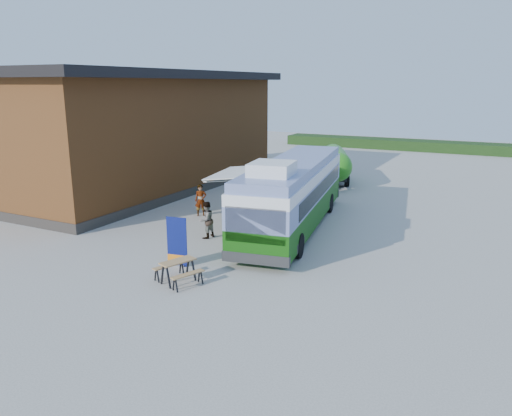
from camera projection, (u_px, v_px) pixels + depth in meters
The scene contains 10 objects.
ground at pixel (195, 257), 19.93m from camera, with size 100.00×100.00×0.00m, color #BCB7AD.
barn at pixel (145, 133), 32.34m from camera, with size 9.60×21.20×7.50m.
hedge at pixel (480, 149), 49.05m from camera, with size 40.00×3.00×1.00m, color #264419.
bus at pixel (293, 192), 23.43m from camera, with size 4.61×12.45×3.75m.
awning at pixel (244, 169), 24.08m from camera, with size 3.08×4.31×0.50m.
banner at pixel (177, 246), 18.78m from camera, with size 0.83×0.27×1.91m.
picnic_table at pixel (178, 266), 17.24m from camera, with size 1.75×1.66×0.80m.
person_a at pixel (201, 200), 25.95m from camera, with size 0.60×0.40×1.65m, color #999999.
person_b at pixel (206, 220), 22.19m from camera, with size 0.81×0.63×1.67m, color #999999.
slurry_tanker at pixel (335, 163), 34.52m from camera, with size 3.61×6.18×2.43m.
Camera 1 is at (10.79, -15.66, 6.74)m, focal length 35.00 mm.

